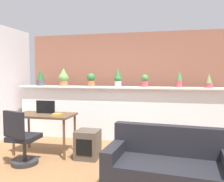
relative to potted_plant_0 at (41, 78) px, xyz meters
The scene contains 17 objects.
ground_plane 3.07m from the potted_plant_0, 46.15° to the right, with size 12.00×12.00×0.00m, color brown.
divider_wall 2.06m from the potted_plant_0, ahead, with size 4.76×0.16×1.18m, color silver.
plant_shelf 1.90m from the potted_plant_0, ahead, with size 4.76×0.29×0.04m, color silver.
brick_wall_behind 2.00m from the potted_plant_0, 18.68° to the left, with size 4.76×0.10×2.50m, color #935B47.
potted_plant_0 is the anchor object (origin of this frame).
potted_plant_1 0.59m from the potted_plant_0, ahead, with size 0.23×0.23×0.41m.
potted_plant_2 1.28m from the potted_plant_0, ahead, with size 0.19×0.19×0.30m.
potted_plant_3 1.90m from the potted_plant_0, ahead, with size 0.17×0.17×0.42m.
potted_plant_4 2.49m from the potted_plant_0, ahead, with size 0.15×0.15×0.26m.
potted_plant_5 3.20m from the potted_plant_0, ahead, with size 0.11×0.11×0.34m.
potted_plant_6 3.78m from the potted_plant_0, ahead, with size 0.16×0.16×0.29m.
desk 1.53m from the potted_plant_0, 57.66° to the right, with size 1.10×0.60×0.75m.
tv_monitor 1.37m from the potted_plant_0, 56.62° to the right, with size 0.37×0.04×0.24m, color black.
office_chair 2.13m from the potted_plant_0, 70.14° to the right, with size 0.50×0.50×0.91m.
side_cube_shelf 2.31m from the potted_plant_0, 37.20° to the right, with size 0.40×0.41×0.50m.
book_on_desk 1.72m from the potted_plant_0, 50.44° to the right, with size 0.15×0.13×0.04m, color gold.
couch 3.82m from the potted_plant_0, 35.28° to the right, with size 1.62×0.90×0.80m.
Camera 1 is at (1.04, -3.14, 1.49)m, focal length 37.64 mm.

